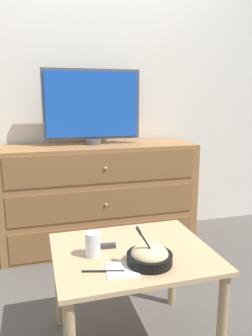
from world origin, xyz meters
The scene contains 10 objects.
ground_plane centered at (0.00, 0.00, 0.00)m, with size 12.00×12.00×0.00m, color #56514C.
wall_back centered at (0.00, 0.03, 1.30)m, with size 12.00×0.05×2.60m.
dresser centered at (0.14, -0.25, 0.41)m, with size 1.50×0.46×0.82m.
tv centered at (0.10, -0.20, 1.11)m, with size 0.74×0.13×0.57m.
coffee_table centered at (0.06, -1.40, 0.41)m, with size 0.71×0.59×0.49m.
takeout_bowl centered at (0.09, -1.53, 0.53)m, with size 0.19×0.19×0.17m.
drink_cup centered at (-0.12, -1.40, 0.54)m, with size 0.07×0.07×0.11m.
napkin centered at (-0.03, -1.55, 0.50)m, with size 0.15×0.15×0.00m.
knife centered at (-0.11, -1.54, 0.50)m, with size 0.17×0.05×0.01m.
remote_control centered at (-0.07, -1.33, 0.50)m, with size 0.13×0.04×0.02m.
Camera 1 is at (-0.34, -2.70, 1.17)m, focal length 35.00 mm.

